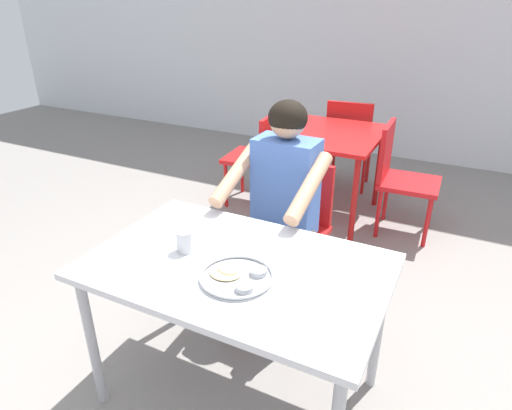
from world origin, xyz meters
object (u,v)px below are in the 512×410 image
object	(u,v)px
thali_tray	(237,276)
table_background_red	(330,143)
drinking_cup	(185,240)
chair_red_right	(399,173)
chair_red_far	(349,140)
table_foreground	(237,278)
chair_red_left	(258,152)
chair_foreground	(293,222)
diner_foreground	(279,197)

from	to	relation	value
thali_tray	table_background_red	xyz separation A→B (m)	(-0.30, 2.08, -0.09)
drinking_cup	chair_red_right	xyz separation A→B (m)	(0.56, 1.98, -0.28)
thali_tray	chair_red_far	bearing A→B (deg)	96.62
table_foreground	table_background_red	world-z (taller)	table_background_red
drinking_cup	table_foreground	bearing A→B (deg)	2.98
drinking_cup	chair_red_right	world-z (taller)	chair_red_right
table_background_red	chair_red_left	bearing A→B (deg)	-176.06
table_background_red	chair_red_left	distance (m)	0.64
drinking_cup	chair_red_far	distance (m)	2.65
chair_red_right	chair_red_far	world-z (taller)	chair_red_far
chair_foreground	chair_red_left	size ratio (longest dim) A/B	1.02
table_foreground	chair_red_left	bearing A→B (deg)	114.16
table_foreground	chair_red_right	distance (m)	2.00
chair_foreground	chair_red_left	bearing A→B (deg)	125.67
chair_foreground	chair_red_far	size ratio (longest dim) A/B	0.97
diner_foreground	table_background_red	world-z (taller)	diner_foreground
chair_red_far	chair_red_left	bearing A→B (deg)	-131.67
drinking_cup	chair_red_left	size ratio (longest dim) A/B	0.12
table_background_red	chair_red_far	world-z (taller)	chair_red_far
diner_foreground	table_foreground	bearing A→B (deg)	-81.13
thali_tray	chair_red_right	distance (m)	2.09
chair_red_left	chair_red_far	distance (m)	0.92
table_background_red	thali_tray	bearing A→B (deg)	-81.66
drinking_cup	table_background_red	distance (m)	2.00
table_background_red	chair_red_far	distance (m)	0.66
drinking_cup	chair_red_right	distance (m)	2.08
thali_tray	table_background_red	size ratio (longest dim) A/B	0.32
chair_red_left	thali_tray	bearing A→B (deg)	-65.52
table_foreground	chair_red_left	xyz separation A→B (m)	(-0.87, 1.94, -0.17)
diner_foreground	chair_red_left	distance (m)	1.53
chair_foreground	drinking_cup	bearing A→B (deg)	-99.53
table_foreground	chair_red_far	size ratio (longest dim) A/B	1.41
diner_foreground	chair_red_left	size ratio (longest dim) A/B	1.52
thali_tray	chair_red_right	size ratio (longest dim) A/B	0.34
drinking_cup	table_background_red	bearing A→B (deg)	90.17
table_foreground	drinking_cup	bearing A→B (deg)	-177.02
chair_foreground	chair_red_left	xyz separation A→B (m)	(-0.77, 1.08, -0.00)
chair_red_left	table_foreground	bearing A→B (deg)	-65.84
chair_red_far	chair_red_right	bearing A→B (deg)	-48.67
thali_tray	chair_red_left	xyz separation A→B (m)	(-0.93, 2.04, -0.25)
chair_foreground	chair_red_far	xyz separation A→B (m)	(-0.16, 1.77, 0.01)
table_foreground	thali_tray	bearing A→B (deg)	-59.51
drinking_cup	chair_foreground	bearing A→B (deg)	80.47
table_foreground	drinking_cup	distance (m)	0.27
table_foreground	chair_foreground	xyz separation A→B (m)	(-0.10, 0.86, -0.16)
chair_red_left	chair_red_far	world-z (taller)	chair_red_far
table_background_red	chair_red_left	xyz separation A→B (m)	(-0.62, -0.04, -0.16)
chair_red_far	thali_tray	bearing A→B (deg)	-83.38
diner_foreground	chair_red_left	world-z (taller)	diner_foreground
diner_foreground	chair_red_left	bearing A→B (deg)	120.71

